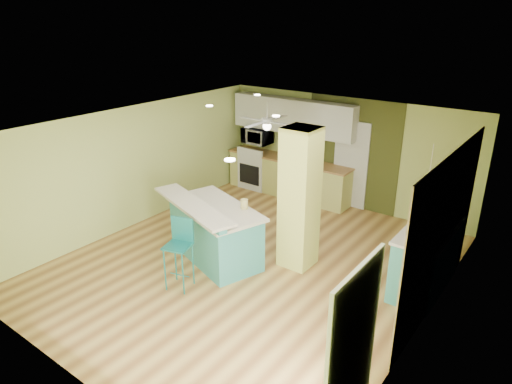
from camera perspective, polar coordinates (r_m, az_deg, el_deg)
floor at (r=8.32m, az=-0.54°, el=-8.94°), size 6.00×7.00×0.01m
ceiling at (r=7.37m, az=-0.61°, el=8.13°), size 6.00×7.00×0.01m
wall_back at (r=10.61m, az=10.98°, el=4.91°), size 6.00×0.01×2.50m
wall_front at (r=5.70m, az=-22.87°, el=-11.72°), size 6.00×0.01×2.50m
wall_left at (r=9.76m, az=-14.80°, el=3.13°), size 0.01×7.00×2.50m
wall_right at (r=6.57m, az=20.98°, el=-6.84°), size 0.01×7.00×2.50m
wood_panel at (r=7.10m, az=22.25°, el=-4.87°), size 0.02×3.40×2.50m
olive_accent at (r=10.51m, az=11.92°, el=4.69°), size 2.20×0.02×2.50m
interior_door at (r=10.56m, az=11.75°, el=3.36°), size 0.82×0.05×2.00m
french_door at (r=4.85m, az=11.82°, el=-19.76°), size 0.04×1.08×2.10m
column at (r=7.81m, az=5.46°, el=-0.88°), size 0.55×0.55×2.50m
kitchen_run at (r=11.19m, az=4.04°, el=1.94°), size 3.25×0.63×0.94m
stove at (r=11.69m, az=0.09°, el=2.81°), size 0.76×0.66×1.08m
upper_cabinets at (r=10.88m, az=4.59°, el=9.46°), size 3.20×0.34×0.80m
microwave at (r=11.44m, az=0.13°, el=7.05°), size 0.70×0.48×0.39m
ceiling_fan at (r=9.67m, az=1.39°, el=8.77°), size 1.41×1.41×0.61m
pendant_lamp at (r=7.07m, az=20.68°, el=0.86°), size 0.14×0.14×0.69m
wall_decor at (r=7.16m, az=22.84°, el=-2.07°), size 0.03×0.90×0.70m
peninsula at (r=8.27m, az=-5.24°, el=-4.91°), size 2.32×1.76×1.17m
bar_stool at (r=7.43m, az=-9.49°, el=-6.19°), size 0.48×0.48×1.18m
side_counter at (r=7.89m, az=20.45°, el=-7.76°), size 0.70×1.65×1.06m
fruit_bowl at (r=10.73m, az=5.96°, el=3.87°), size 0.36×0.36×0.08m
canister at (r=7.95m, az=-1.47°, el=-1.51°), size 0.13×0.13×0.17m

